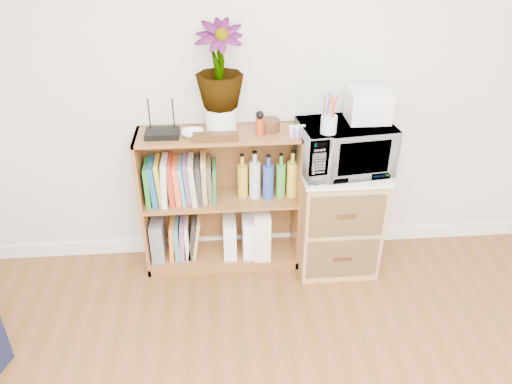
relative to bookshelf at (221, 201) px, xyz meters
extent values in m
cube|color=white|center=(0.35, 0.14, -0.42)|extent=(4.00, 0.02, 0.10)
cube|color=brown|center=(0.00, 0.00, 0.00)|extent=(1.00, 0.30, 0.95)
cube|color=#9E7542|center=(0.75, -0.08, -0.12)|extent=(0.50, 0.45, 0.70)
imported|color=white|center=(0.75, -0.08, 0.39)|extent=(0.58, 0.43, 0.30)
cylinder|color=silver|center=(0.62, -0.20, 0.59)|extent=(0.09, 0.09, 0.10)
cube|color=white|center=(0.88, -0.04, 0.64)|extent=(0.24, 0.20, 0.19)
cube|color=black|center=(-0.33, -0.02, 0.49)|extent=(0.20, 0.13, 0.04)
imported|color=white|center=(-0.15, -0.03, 0.49)|extent=(0.13, 0.13, 0.03)
cylinder|color=white|center=(0.02, 0.02, 0.55)|extent=(0.18, 0.18, 0.16)
imported|color=#306D2B|center=(0.02, 0.02, 0.87)|extent=(0.27, 0.27, 0.49)
cube|color=#34200E|center=(-0.02, -0.10, 0.50)|extent=(0.26, 0.07, 0.04)
cylinder|color=#B13315|center=(0.24, -0.04, 0.53)|extent=(0.04, 0.04, 0.10)
cylinder|color=#3D2410|center=(0.31, 0.01, 0.51)|extent=(0.12, 0.12, 0.07)
cube|color=pink|center=(0.46, -0.09, 0.50)|extent=(0.11, 0.04, 0.05)
cube|color=slate|center=(-0.43, 0.00, -0.27)|extent=(0.08, 0.22, 0.28)
cube|color=white|center=(0.05, -0.01, -0.27)|extent=(0.08, 0.21, 0.27)
cube|color=white|center=(0.18, -0.01, -0.27)|extent=(0.09, 0.22, 0.27)
cube|color=white|center=(0.26, -0.01, -0.24)|extent=(0.11, 0.27, 0.34)
cube|color=#207A27|center=(-0.45, 0.00, 0.16)|extent=(0.03, 0.20, 0.27)
cube|color=#164F86|center=(-0.41, 0.00, 0.17)|extent=(0.05, 0.20, 0.28)
cube|color=yellow|center=(-0.38, 0.00, 0.16)|extent=(0.04, 0.20, 0.28)
cube|color=silver|center=(-0.34, 0.00, 0.17)|extent=(0.05, 0.20, 0.30)
cube|color=#A62B1C|center=(-0.31, 0.00, 0.17)|extent=(0.04, 0.20, 0.29)
cube|color=#F75E2B|center=(-0.27, 0.00, 0.16)|extent=(0.05, 0.20, 0.26)
cube|color=teal|center=(-0.24, 0.00, 0.16)|extent=(0.04, 0.20, 0.26)
cube|color=slate|center=(-0.21, 0.00, 0.16)|extent=(0.05, 0.20, 0.28)
cube|color=beige|center=(-0.17, 0.00, 0.17)|extent=(0.05, 0.20, 0.29)
cube|color=#292929|center=(-0.13, 0.00, 0.16)|extent=(0.03, 0.20, 0.27)
cube|color=tan|center=(-0.10, 0.00, 0.17)|extent=(0.03, 0.20, 0.30)
cube|color=brown|center=(-0.07, 0.00, 0.15)|extent=(0.03, 0.20, 0.26)
cube|color=#1B652A|center=(-0.04, 0.00, 0.15)|extent=(0.03, 0.20, 0.24)
cylinder|color=gold|center=(0.14, 0.00, 0.17)|extent=(0.07, 0.07, 0.29)
cylinder|color=silver|center=(0.22, 0.00, 0.18)|extent=(0.07, 0.07, 0.31)
cylinder|color=#2442AC|center=(0.30, 0.00, 0.17)|extent=(0.07, 0.07, 0.29)
cylinder|color=green|center=(0.38, 0.00, 0.17)|extent=(0.06, 0.06, 0.29)
cylinder|color=gold|center=(0.45, 0.00, 0.18)|extent=(0.07, 0.07, 0.31)
cube|color=orange|center=(-0.34, 0.00, -0.28)|extent=(0.04, 0.19, 0.25)
cube|color=teal|center=(-0.30, 0.00, -0.28)|extent=(0.03, 0.19, 0.25)
cube|color=#845A87|center=(-0.27, 0.00, -0.28)|extent=(0.04, 0.19, 0.26)
cube|color=#FAE1C3|center=(-0.23, 0.00, -0.28)|extent=(0.04, 0.19, 0.25)
cube|color=black|center=(-0.20, 0.00, -0.26)|extent=(0.07, 0.19, 0.29)
cube|color=tan|center=(-0.17, 0.00, -0.26)|extent=(0.07, 0.19, 0.29)
camera|label=1|loc=(0.00, -2.74, 1.69)|focal=35.00mm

